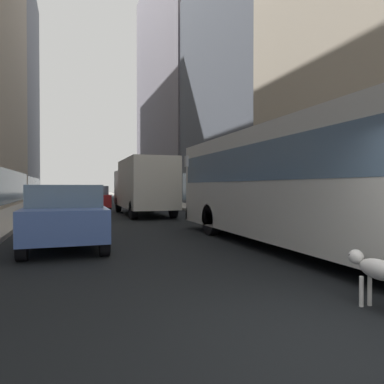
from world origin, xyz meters
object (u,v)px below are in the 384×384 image
car_blue_hatchback (65,215)px  dalmatian_dog (375,270)px  car_red_coupe (94,198)px  car_yellow_taxi (84,194)px  transit_bus (310,178)px  box_truck (143,185)px

car_blue_hatchback → dalmatian_dog: bearing=-59.6°
car_red_coupe → car_yellow_taxi: (-0.00, 16.84, -0.00)m
car_blue_hatchback → transit_bus: bearing=-26.8°
car_blue_hatchback → car_yellow_taxi: 30.72m
car_red_coupe → car_blue_hatchback: (-1.60, -13.83, 0.00)m
car_blue_hatchback → dalmatian_dog: 7.52m
car_red_coupe → dalmatian_dog: bearing=-83.8°
car_blue_hatchback → car_red_coupe: bearing=83.4°
car_blue_hatchback → box_truck: 10.52m
car_blue_hatchback → box_truck: bearing=67.6°
car_blue_hatchback → box_truck: size_ratio=0.59×
transit_bus → car_blue_hatchback: (-5.60, 2.82, -0.95)m
transit_bus → car_blue_hatchback: bearing=153.2°
car_yellow_taxi → box_truck: 21.14m
car_yellow_taxi → dalmatian_dog: 37.23m
car_red_coupe → car_blue_hatchback: size_ratio=1.02×
car_yellow_taxi → dalmatian_dog: (2.20, -37.16, -0.31)m
transit_bus → dalmatian_dog: bearing=-116.2°
car_blue_hatchback → car_yellow_taxi: same height
box_truck → dalmatian_dog: bearing=-90.7°
transit_bus → car_blue_hatchback: transit_bus is taller
transit_bus → car_red_coupe: (-4.00, 16.66, -0.95)m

